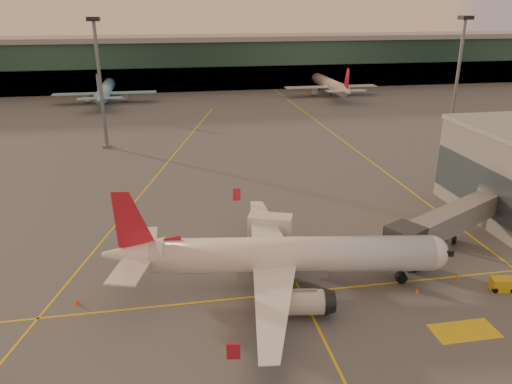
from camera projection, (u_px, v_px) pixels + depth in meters
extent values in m
plane|color=#4C4F54|center=(262.00, 326.00, 46.09)|extent=(600.00, 600.00, 0.00)
cube|color=yellow|center=(253.00, 297.00, 50.69)|extent=(80.00, 0.25, 0.01)
cube|color=yellow|center=(156.00, 177.00, 85.82)|extent=(31.30, 115.98, 0.01)
cube|color=yellow|center=(332.00, 132.00, 115.52)|extent=(0.25, 160.00, 0.01)
cube|color=yellow|center=(343.00, 379.00, 39.57)|extent=(0.25, 30.00, 0.01)
cube|color=yellow|center=(464.00, 331.00, 45.43)|extent=(6.00, 3.00, 0.01)
cube|color=#19382D|center=(185.00, 65.00, 173.90)|extent=(400.00, 18.00, 16.00)
cube|color=gray|center=(184.00, 38.00, 170.78)|extent=(400.00, 20.00, 1.60)
cube|color=black|center=(187.00, 80.00, 167.50)|extent=(400.00, 1.00, 8.00)
cube|color=#2D3D47|center=(480.00, 187.00, 66.42)|extent=(0.30, 21.60, 6.00)
cylinder|color=slate|center=(101.00, 87.00, 99.03)|extent=(0.70, 0.70, 25.00)
cube|color=black|center=(93.00, 19.00, 94.54)|extent=(2.40, 2.40, 0.80)
cube|color=slate|center=(107.00, 146.00, 103.37)|extent=(1.60, 1.60, 0.50)
cylinder|color=slate|center=(457.00, 80.00, 107.92)|extent=(0.70, 0.70, 25.00)
cube|color=black|center=(466.00, 18.00, 103.42)|extent=(2.40, 2.40, 0.80)
cube|color=slate|center=(449.00, 135.00, 112.26)|extent=(1.60, 1.60, 0.50)
cylinder|color=white|center=(292.00, 255.00, 51.38)|extent=(29.14, 8.03, 3.71)
sphere|color=white|center=(431.00, 253.00, 51.77)|extent=(3.64, 3.64, 3.64)
cube|color=black|center=(441.00, 249.00, 51.63)|extent=(2.02, 2.64, 0.65)
cone|color=white|center=(134.00, 254.00, 50.84)|extent=(6.81, 4.44, 3.53)
cube|color=white|center=(131.00, 269.00, 47.85)|extent=(4.59, 6.60, 0.19)
cylinder|color=silver|center=(305.00, 302.00, 46.85)|extent=(4.20, 2.97, 2.41)
cylinder|color=black|center=(273.00, 292.00, 50.08)|extent=(1.85, 1.54, 1.67)
cylinder|color=black|center=(273.00, 287.00, 49.90)|extent=(0.33, 0.33, 1.02)
cube|color=white|center=(143.00, 240.00, 53.79)|extent=(3.07, 6.03, 0.19)
cylinder|color=silver|center=(293.00, 247.00, 57.39)|extent=(4.20, 2.97, 2.41)
cylinder|color=black|center=(270.00, 268.00, 54.59)|extent=(1.85, 1.54, 1.67)
cylinder|color=black|center=(270.00, 264.00, 54.41)|extent=(0.33, 0.33, 1.02)
cube|color=slate|center=(282.00, 265.00, 51.78)|extent=(9.51, 4.32, 1.48)
cylinder|color=black|center=(401.00, 277.00, 52.71)|extent=(1.27, 0.91, 1.17)
cube|color=slate|center=(453.00, 219.00, 59.21)|extent=(18.71, 11.88, 2.70)
cube|color=#2D3035|center=(405.00, 240.00, 53.97)|extent=(4.62, 4.62, 3.00)
cube|color=#2D3035|center=(411.00, 258.00, 56.04)|extent=(1.60, 2.40, 2.40)
cylinder|color=black|center=(415.00, 269.00, 55.31)|extent=(0.80, 0.40, 0.80)
cylinder|color=black|center=(406.00, 259.00, 57.34)|extent=(0.80, 0.40, 0.80)
cylinder|color=slate|center=(450.00, 239.00, 60.15)|extent=(0.50, 0.50, 2.71)
cylinder|color=slate|center=(494.00, 199.00, 65.09)|extent=(4.40, 4.40, 3.00)
cylinder|color=slate|center=(491.00, 218.00, 66.03)|extent=(2.40, 2.40, 2.71)
cube|color=red|center=(272.00, 241.00, 61.11)|extent=(3.46, 3.03, 1.36)
cube|color=silver|center=(270.00, 225.00, 60.40)|extent=(5.70, 3.93, 2.53)
cylinder|color=black|center=(258.00, 246.00, 60.46)|extent=(0.87, 0.58, 0.81)
cylinder|color=black|center=(284.00, 248.00, 59.94)|extent=(0.87, 0.58, 0.81)
cube|color=gold|center=(502.00, 284.00, 51.73)|extent=(2.46, 1.73, 1.35)
cylinder|color=black|center=(495.00, 290.00, 51.34)|extent=(0.60, 0.38, 0.56)
cube|color=black|center=(442.00, 238.00, 62.33)|extent=(3.16, 1.88, 0.98)
cube|color=gold|center=(442.00, 233.00, 62.09)|extent=(1.37, 1.53, 0.80)
cylinder|color=black|center=(436.00, 242.00, 61.65)|extent=(0.64, 0.33, 0.62)
cylinder|color=black|center=(452.00, 242.00, 61.81)|extent=(0.64, 0.33, 0.62)
cone|color=#FE4C0D|center=(457.00, 277.00, 53.88)|extent=(0.39, 0.39, 0.50)
cube|color=#FE4C0D|center=(457.00, 279.00, 53.97)|extent=(0.34, 0.34, 0.03)
cone|color=#FE4C0D|center=(77.00, 301.00, 49.39)|extent=(0.48, 0.48, 0.61)
cube|color=#FE4C0D|center=(77.00, 304.00, 49.49)|extent=(0.41, 0.41, 0.03)
cone|color=#FE4C0D|center=(418.00, 290.00, 51.38)|extent=(0.41, 0.41, 0.53)
cube|color=#FE4C0D|center=(417.00, 292.00, 51.47)|extent=(0.36, 0.36, 0.03)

